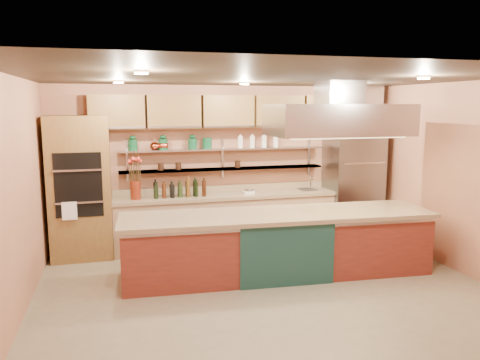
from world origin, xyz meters
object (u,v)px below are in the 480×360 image
object	(u,v)px
island	(278,244)
copper_kettle	(155,146)
green_canister	(207,143)
refrigerator	(353,182)
kitchen_scale	(249,191)
flower_vase	(136,190)

from	to	relation	value
island	copper_kettle	size ratio (longest dim) A/B	27.09
island	green_canister	xyz separation A→B (m)	(-0.70, 1.74, 1.35)
refrigerator	copper_kettle	xyz separation A→B (m)	(-3.59, 0.23, 0.73)
kitchen_scale	flower_vase	bearing A→B (deg)	179.13
refrigerator	kitchen_scale	distance (m)	2.00
island	green_canister	distance (m)	2.31
refrigerator	island	world-z (taller)	refrigerator
flower_vase	kitchen_scale	xyz separation A→B (m)	(1.94, 0.00, -0.10)
copper_kettle	green_canister	xyz separation A→B (m)	(0.90, 0.00, 0.03)
refrigerator	green_canister	distance (m)	2.81
copper_kettle	kitchen_scale	bearing A→B (deg)	-7.88
refrigerator	flower_vase	world-z (taller)	refrigerator
flower_vase	kitchen_scale	bearing A→B (deg)	0.00
refrigerator	flower_vase	size ratio (longest dim) A/B	6.91
refrigerator	copper_kettle	world-z (taller)	refrigerator
refrigerator	copper_kettle	size ratio (longest dim) A/B	12.88
kitchen_scale	island	bearing A→B (deg)	-90.57
kitchen_scale	copper_kettle	xyz separation A→B (m)	(-1.59, 0.22, 0.80)
island	flower_vase	world-z (taller)	flower_vase
refrigerator	kitchen_scale	bearing A→B (deg)	179.71
refrigerator	copper_kettle	distance (m)	3.67
green_canister	flower_vase	bearing A→B (deg)	-169.99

